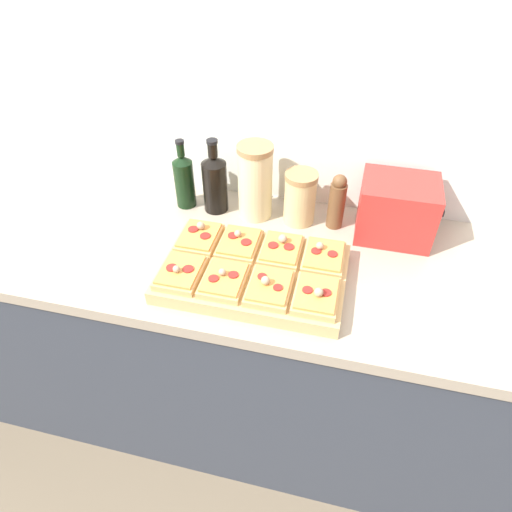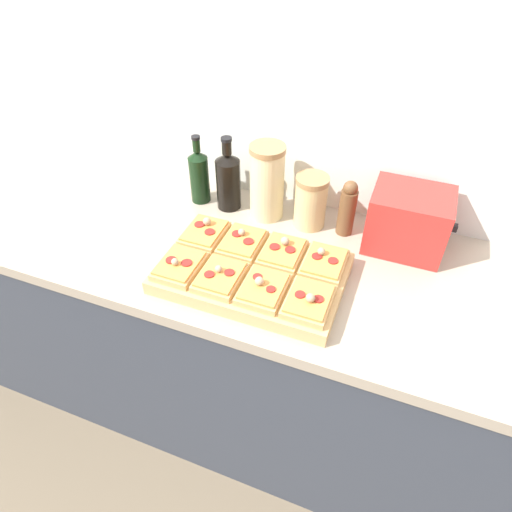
{
  "view_description": "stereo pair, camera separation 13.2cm",
  "coord_description": "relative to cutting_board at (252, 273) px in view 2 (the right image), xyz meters",
  "views": [
    {
      "loc": [
        0.17,
        -0.72,
        1.84
      ],
      "look_at": [
        -0.06,
        0.24,
        0.98
      ],
      "focal_mm": 32.0,
      "sensor_mm": 36.0,
      "label": 1
    },
    {
      "loc": [
        0.29,
        -0.68,
        1.84
      ],
      "look_at": [
        -0.06,
        0.24,
        0.98
      ],
      "focal_mm": 32.0,
      "sensor_mm": 36.0,
      "label": 2
    }
  ],
  "objects": [
    {
      "name": "ground_plane",
      "position": [
        0.06,
        -0.21,
        -0.93
      ],
      "size": [
        12.0,
        12.0,
        0.0
      ],
      "primitive_type": "plane",
      "color": "brown"
    },
    {
      "name": "wall_back",
      "position": [
        0.06,
        0.46,
        0.32
      ],
      "size": [
        6.0,
        0.06,
        2.5
      ],
      "color": "silver",
      "rests_on": "ground_plane"
    },
    {
      "name": "kitchen_counter",
      "position": [
        0.06,
        0.11,
        -0.48
      ],
      "size": [
        2.63,
        0.67,
        0.91
      ],
      "color": "#333842",
      "rests_on": "ground_plane"
    },
    {
      "name": "cutting_board",
      "position": [
        0.0,
        0.0,
        0.0
      ],
      "size": [
        0.53,
        0.34,
        0.04
      ],
      "primitive_type": "cube",
      "color": "tan",
      "rests_on": "kitchen_counter"
    },
    {
      "name": "pizza_slice_back_left",
      "position": [
        -0.19,
        0.08,
        0.04
      ],
      "size": [
        0.12,
        0.15,
        0.05
      ],
      "color": "tan",
      "rests_on": "cutting_board"
    },
    {
      "name": "pizza_slice_back_midleft",
      "position": [
        -0.06,
        0.08,
        0.04
      ],
      "size": [
        0.12,
        0.15,
        0.05
      ],
      "color": "tan",
      "rests_on": "cutting_board"
    },
    {
      "name": "pizza_slice_back_midright",
      "position": [
        0.06,
        0.08,
        0.04
      ],
      "size": [
        0.12,
        0.15,
        0.05
      ],
      "color": "tan",
      "rests_on": "cutting_board"
    },
    {
      "name": "pizza_slice_back_right",
      "position": [
        0.19,
        0.08,
        0.04
      ],
      "size": [
        0.12,
        0.15,
        0.05
      ],
      "color": "tan",
      "rests_on": "cutting_board"
    },
    {
      "name": "pizza_slice_front_left",
      "position": [
        -0.19,
        -0.08,
        0.04
      ],
      "size": [
        0.12,
        0.15,
        0.05
      ],
      "color": "tan",
      "rests_on": "cutting_board"
    },
    {
      "name": "pizza_slice_front_midleft",
      "position": [
        -0.06,
        -0.08,
        0.04
      ],
      "size": [
        0.12,
        0.15,
        0.05
      ],
      "color": "tan",
      "rests_on": "cutting_board"
    },
    {
      "name": "pizza_slice_front_midright",
      "position": [
        0.06,
        -0.08,
        0.04
      ],
      "size": [
        0.12,
        0.15,
        0.05
      ],
      "color": "tan",
      "rests_on": "cutting_board"
    },
    {
      "name": "pizza_slice_front_right",
      "position": [
        0.19,
        -0.08,
        0.04
      ],
      "size": [
        0.12,
        0.15,
        0.05
      ],
      "color": "tan",
      "rests_on": "cutting_board"
    },
    {
      "name": "olive_oil_bottle",
      "position": [
        -0.32,
        0.31,
        0.08
      ],
      "size": [
        0.07,
        0.07,
        0.25
      ],
      "color": "black",
      "rests_on": "kitchen_counter"
    },
    {
      "name": "wine_bottle",
      "position": [
        -0.21,
        0.31,
        0.09
      ],
      "size": [
        0.08,
        0.08,
        0.26
      ],
      "color": "black",
      "rests_on": "kitchen_counter"
    },
    {
      "name": "grain_jar_tall",
      "position": [
        -0.07,
        0.31,
        0.11
      ],
      "size": [
        0.12,
        0.12,
        0.26
      ],
      "color": "beige",
      "rests_on": "kitchen_counter"
    },
    {
      "name": "grain_jar_short",
      "position": [
        0.08,
        0.31,
        0.07
      ],
      "size": [
        0.11,
        0.11,
        0.18
      ],
      "color": "tan",
      "rests_on": "kitchen_counter"
    },
    {
      "name": "pepper_mill",
      "position": [
        0.2,
        0.31,
        0.07
      ],
      "size": [
        0.05,
        0.05,
        0.19
      ],
      "color": "brown",
      "rests_on": "kitchen_counter"
    },
    {
      "name": "toaster_oven",
      "position": [
        0.39,
        0.31,
        0.08
      ],
      "size": [
        0.26,
        0.19,
        0.19
      ],
      "color": "red",
      "rests_on": "kitchen_counter"
    }
  ]
}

